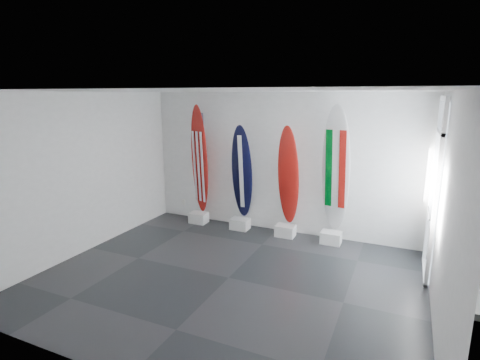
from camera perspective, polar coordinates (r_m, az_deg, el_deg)
The scene contains 16 objects.
floor at distance 6.42m, azimuth -1.73°, elevation -14.54°, with size 6.00×6.00×0.00m, color black.
ceiling at distance 5.70m, azimuth -1.93°, elevation 13.32°, with size 6.00×6.00×0.00m, color white.
wall_back at distance 8.15m, azimuth 5.92°, elevation 2.51°, with size 6.00×6.00×0.00m, color silver.
wall_front at distance 3.91m, azimuth -18.37°, elevation -9.66°, with size 6.00×6.00×0.00m, color silver.
wall_left at distance 7.66m, azimuth -22.43°, elevation 0.93°, with size 5.00×5.00×0.00m, color silver.
wall_right at distance 5.34m, azimuth 28.59°, elevation -4.54°, with size 5.00×5.00×0.00m, color silver.
display_block_usa at distance 8.96m, azimuth -6.25°, elevation -5.67°, with size 0.40×0.30×0.24m, color silver.
surfboard_usa at distance 8.71m, azimuth -6.14°, elevation 3.08°, with size 0.56×0.08×2.50m, color #9D1510.
display_block_navy at distance 8.49m, azimuth -0.00°, elevation -6.65°, with size 0.40×0.30×0.24m, color silver.
surfboard_navy at distance 8.27m, azimuth 0.28°, elevation 1.18°, with size 0.47×0.08×2.10m, color black.
display_block_swiss at distance 8.14m, azimuth 6.86°, elevation -7.62°, with size 0.40×0.30×0.24m, color silver.
surfboard_swiss at distance 7.90m, azimuth 7.31°, elevation 0.62°, with size 0.48×0.08×2.12m, color #9D1510.
display_block_italy at distance 7.93m, azimuth 13.58°, elevation -8.46°, with size 0.40×0.30×0.24m, color silver.
surfboard_italy at distance 7.64m, azimuth 14.27°, elevation 1.59°, with size 0.58×0.08×2.56m, color silver.
wall_outlet at distance 9.44m, azimuth -8.56°, elevation -3.31°, with size 0.09×0.02×0.13m, color silver.
glass_door at distance 6.86m, azimuth 27.43°, elevation -1.50°, with size 0.12×1.16×2.85m, color white, non-canonical shape.
Camera 1 is at (2.51, -5.12, 2.95)m, focal length 28.24 mm.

